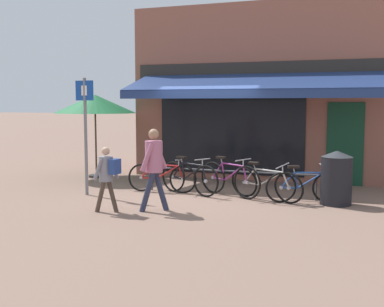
% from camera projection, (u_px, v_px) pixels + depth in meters
% --- Properties ---
extents(ground_plane, '(160.00, 160.00, 0.00)m').
position_uv_depth(ground_plane, '(193.00, 195.00, 10.92)').
color(ground_plane, '#846656').
extents(shop_front, '(7.28, 4.64, 4.74)m').
position_uv_depth(shop_front, '(270.00, 93.00, 14.09)').
color(shop_front, '#8E5647').
rests_on(shop_front, ground_plane).
extents(bike_rack_rail, '(3.92, 0.04, 0.57)m').
position_uv_depth(bike_rack_rail, '(229.00, 174.00, 10.86)').
color(bike_rack_rail, '#47494F').
rests_on(bike_rack_rail, ground_plane).
extents(bicycle_red, '(1.68, 0.52, 0.81)m').
position_uv_depth(bicycle_red, '(162.00, 177.00, 11.24)').
color(bicycle_red, black).
rests_on(bicycle_red, ground_plane).
extents(bicycle_black, '(1.60, 0.72, 0.86)m').
position_uv_depth(bicycle_black, '(189.00, 178.00, 10.96)').
color(bicycle_black, black).
rests_on(bicycle_black, ground_plane).
extents(bicycle_purple, '(1.59, 0.82, 0.88)m').
position_uv_depth(bicycle_purple, '(229.00, 179.00, 10.74)').
color(bicycle_purple, black).
rests_on(bicycle_purple, ground_plane).
extents(bicycle_silver, '(1.71, 0.85, 0.84)m').
position_uv_depth(bicycle_silver, '(265.00, 184.00, 10.27)').
color(bicycle_silver, black).
rests_on(bicycle_silver, ground_plane).
extents(bicycle_blue, '(1.56, 0.73, 0.81)m').
position_uv_depth(bicycle_blue, '(304.00, 186.00, 10.03)').
color(bicycle_blue, black).
rests_on(bicycle_blue, ground_plane).
extents(pedestrian_adult, '(0.52, 0.61, 1.60)m').
position_uv_depth(pedestrian_adult, '(154.00, 161.00, 9.20)').
color(pedestrian_adult, '#282D47').
rests_on(pedestrian_adult, ground_plane).
extents(pedestrian_child, '(0.51, 0.39, 1.26)m').
position_uv_depth(pedestrian_child, '(107.00, 172.00, 9.12)').
color(pedestrian_child, '#47382D').
rests_on(pedestrian_child, ground_plane).
extents(litter_bin, '(0.64, 0.64, 1.11)m').
position_uv_depth(litter_bin, '(336.00, 178.00, 9.83)').
color(litter_bin, black).
rests_on(litter_bin, ground_plane).
extents(parking_sign, '(0.44, 0.07, 2.64)m').
position_uv_depth(parking_sign, '(85.00, 124.00, 10.77)').
color(parking_sign, slate).
rests_on(parking_sign, ground_plane).
extents(cafe_parasol, '(2.28, 2.28, 2.31)m').
position_uv_depth(cafe_parasol, '(95.00, 104.00, 13.36)').
color(cafe_parasol, '#4C3D2D').
rests_on(cafe_parasol, ground_plane).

